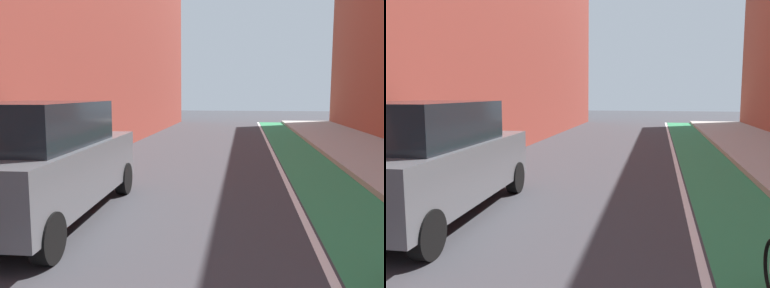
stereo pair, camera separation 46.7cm
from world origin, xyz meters
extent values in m
plane|color=#38383D|center=(0.00, 13.98, 0.00)|extent=(79.11, 79.11, 0.00)
cube|color=#2D8451|center=(2.76, 15.98, 0.00)|extent=(1.60, 35.96, 0.00)
cube|color=white|center=(1.86, 15.98, 0.00)|extent=(0.12, 35.96, 0.00)
cube|color=#595B60|center=(-2.51, 10.25, 0.80)|extent=(2.07, 4.72, 0.95)
cube|color=black|center=(-2.51, 10.01, 1.60)|extent=(1.78, 2.85, 0.75)
cylinder|color=black|center=(-3.45, 12.00, 0.33)|extent=(0.24, 0.67, 0.66)
cylinder|color=black|center=(-1.69, 12.05, 0.33)|extent=(0.24, 0.67, 0.66)
cylinder|color=black|center=(-1.58, 8.50, 0.33)|extent=(0.24, 0.67, 0.66)
camera|label=1|loc=(0.82, 3.95, 2.12)|focal=37.60mm
camera|label=2|loc=(1.28, 4.03, 2.12)|focal=37.60mm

